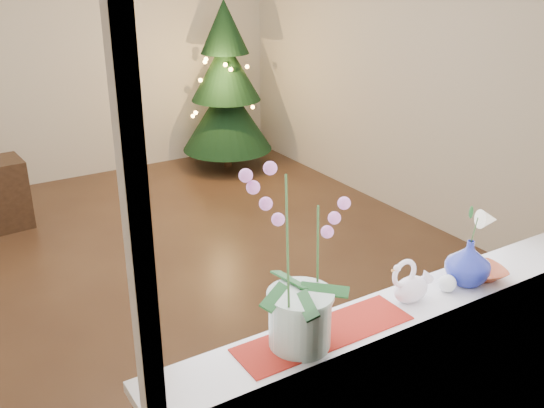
% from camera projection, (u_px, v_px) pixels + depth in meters
% --- Properties ---
extents(ground, '(5.00, 5.00, 0.00)m').
position_uv_depth(ground, '(176.00, 268.00, 4.62)').
color(ground, '#382216').
rests_on(ground, ground).
extents(wall_back, '(4.50, 0.10, 2.70)m').
position_uv_depth(wall_back, '(67.00, 49.00, 6.07)').
color(wall_back, beige).
rests_on(wall_back, ground).
extents(wall_front, '(4.50, 0.10, 2.70)m').
position_uv_depth(wall_front, '(437.00, 217.00, 2.14)').
color(wall_front, beige).
rests_on(wall_front, ground).
extents(wall_right, '(0.10, 5.00, 2.70)m').
position_uv_depth(wall_right, '(408.00, 64.00, 5.21)').
color(wall_right, beige).
rests_on(wall_right, ground).
extents(windowsill, '(2.20, 0.26, 0.04)m').
position_uv_depth(windowsill, '(401.00, 309.00, 2.41)').
color(windowsill, white).
rests_on(windowsill, window_apron).
extents(window_frame, '(2.22, 0.06, 1.60)m').
position_uv_depth(window_frame, '(441.00, 118.00, 2.03)').
color(window_frame, white).
rests_on(window_frame, windowsill).
extents(runner, '(0.70, 0.20, 0.01)m').
position_uv_depth(runner, '(325.00, 333.00, 2.22)').
color(runner, maroon).
rests_on(runner, windowsill).
extents(orchid_pot, '(0.30, 0.30, 0.70)m').
position_uv_depth(orchid_pot, '(301.00, 257.00, 2.03)').
color(orchid_pot, silver).
rests_on(orchid_pot, windowsill).
extents(swan, '(0.24, 0.17, 0.18)m').
position_uv_depth(swan, '(412.00, 280.00, 2.41)').
color(swan, white).
rests_on(swan, windowsill).
extents(blue_vase, '(0.24, 0.24, 0.23)m').
position_uv_depth(blue_vase, '(469.00, 259.00, 2.53)').
color(blue_vase, navy).
rests_on(blue_vase, windowsill).
extents(lily, '(0.12, 0.07, 0.17)m').
position_uv_depth(lily, '(475.00, 216.00, 2.45)').
color(lily, white).
rests_on(lily, blue_vase).
extents(paperweight, '(0.09, 0.09, 0.07)m').
position_uv_depth(paperweight, '(447.00, 283.00, 2.49)').
color(paperweight, silver).
rests_on(paperweight, windowsill).
extents(amber_dish, '(0.20, 0.20, 0.04)m').
position_uv_depth(amber_dish, '(482.00, 273.00, 2.61)').
color(amber_dish, '#AE4221').
rests_on(amber_dish, windowsill).
extents(xmas_tree, '(1.09, 1.09, 1.81)m').
position_uv_depth(xmas_tree, '(226.00, 87.00, 6.54)').
color(xmas_tree, '#103217').
rests_on(xmas_tree, ground).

